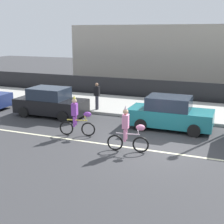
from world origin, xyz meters
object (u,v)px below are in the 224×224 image
object	(u,v)px
parade_cyclist_purple	(77,118)
parked_car_teal	(170,114)
parked_car_black	(51,103)
pedestrian_onlooker	(97,95)
parade_cyclist_pink	(128,132)

from	to	relation	value
parade_cyclist_purple	parked_car_teal	size ratio (longest dim) A/B	0.47
parked_car_black	pedestrian_onlooker	xyz separation A→B (m)	(2.09, 1.82, 0.23)
parade_cyclist_pink	parked_car_teal	bearing A→B (deg)	75.51
parade_cyclist_pink	pedestrian_onlooker	size ratio (longest dim) A/B	1.19
parked_car_black	parade_cyclist_pink	bearing A→B (deg)	-31.61
parked_car_black	parked_car_teal	distance (m)	6.87
parade_cyclist_pink	parked_car_black	distance (m)	6.95
parked_car_black	parade_cyclist_purple	bearing A→B (deg)	-40.21
parked_car_teal	pedestrian_onlooker	bearing A→B (deg)	159.53
parked_car_teal	parked_car_black	bearing A→B (deg)	-179.67
parked_car_teal	parade_cyclist_pink	bearing A→B (deg)	-104.49
parked_car_black	pedestrian_onlooker	world-z (taller)	pedestrian_onlooker
parade_cyclist_purple	parked_car_teal	bearing A→B (deg)	34.94
parade_cyclist_pink	parked_car_teal	world-z (taller)	parade_cyclist_pink
parade_cyclist_purple	parade_cyclist_pink	bearing A→B (deg)	-20.09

